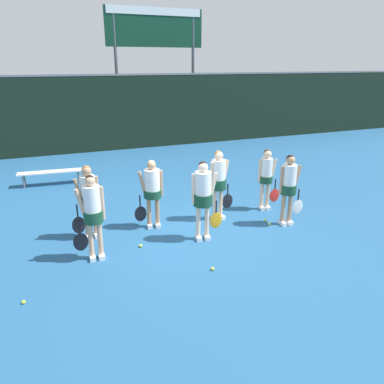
{
  "coord_description": "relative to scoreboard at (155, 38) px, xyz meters",
  "views": [
    {
      "loc": [
        -2.99,
        -7.37,
        3.72
      ],
      "look_at": [
        0.01,
        0.09,
        0.92
      ],
      "focal_mm": 35.0,
      "sensor_mm": 36.0,
      "label": 1
    }
  ],
  "objects": [
    {
      "name": "ground_plane",
      "position": [
        -2.25,
        -10.08,
        -4.76
      ],
      "size": [
        140.0,
        140.0,
        0.0
      ],
      "primitive_type": "plane",
      "color": "#235684"
    },
    {
      "name": "fence_windscreen",
      "position": [
        -2.25,
        -0.95,
        -3.11
      ],
      "size": [
        60.0,
        0.08,
        3.26
      ],
      "color": "black",
      "rests_on": "ground_plane"
    },
    {
      "name": "scoreboard",
      "position": [
        0.0,
        0.0,
        0.0
      ],
      "size": [
        4.48,
        0.15,
        6.0
      ],
      "color": "#515156",
      "rests_on": "ground_plane"
    },
    {
      "name": "bench_courtside",
      "position": [
        -5.14,
        -5.18,
        -4.37
      ],
      "size": [
        2.03,
        0.53,
        0.44
      ],
      "rotation": [
        0.0,
        0.0,
        -0.09
      ],
      "color": "silver",
      "rests_on": "ground_plane"
    },
    {
      "name": "player_0",
      "position": [
        -4.54,
        -10.57,
        -3.74
      ],
      "size": [
        0.65,
        0.37,
        1.73
      ],
      "rotation": [
        0.0,
        0.0,
        -0.05
      ],
      "color": "tan",
      "rests_on": "ground_plane"
    },
    {
      "name": "player_1",
      "position": [
        -2.21,
        -10.56,
        -3.7
      ],
      "size": [
        0.68,
        0.41,
        1.77
      ],
      "rotation": [
        0.0,
        0.0,
        -0.15
      ],
      "color": "beige",
      "rests_on": "ground_plane"
    },
    {
      "name": "player_2",
      "position": [
        -0.03,
        -10.57,
        -3.74
      ],
      "size": [
        0.67,
        0.38,
        1.72
      ],
      "rotation": [
        0.0,
        0.0,
        -0.1
      ],
      "color": "tan",
      "rests_on": "ground_plane"
    },
    {
      "name": "player_3",
      "position": [
        -4.48,
        -9.56,
        -3.78
      ],
      "size": [
        0.65,
        0.37,
        1.66
      ],
      "rotation": [
        0.0,
        0.0,
        0.08
      ],
      "color": "tan",
      "rests_on": "ground_plane"
    },
    {
      "name": "player_4",
      "position": [
        -3.05,
        -9.53,
        -3.79
      ],
      "size": [
        0.68,
        0.41,
        1.63
      ],
      "rotation": [
        0.0,
        0.0,
        -0.17
      ],
      "color": "tan",
      "rests_on": "ground_plane"
    },
    {
      "name": "player_5",
      "position": [
        -1.42,
        -9.67,
        -3.72
      ],
      "size": [
        0.67,
        0.39,
        1.74
      ],
      "rotation": [
        0.0,
        0.0,
        0.19
      ],
      "color": "beige",
      "rests_on": "ground_plane"
    },
    {
      "name": "player_6",
      "position": [
        0.03,
        -9.53,
        -3.81
      ],
      "size": [
        0.63,
        0.35,
        1.62
      ],
      "rotation": [
        0.0,
        0.0,
        -0.16
      ],
      "color": "beige",
      "rests_on": "ground_plane"
    },
    {
      "name": "tennis_ball_0",
      "position": [
        -0.43,
        -10.49,
        -4.72
      ],
      "size": [
        0.06,
        0.06,
        0.06
      ],
      "primitive_type": "sphere",
      "color": "#CCE033",
      "rests_on": "ground_plane"
    },
    {
      "name": "tennis_ball_1",
      "position": [
        -0.4,
        -10.27,
        -4.72
      ],
      "size": [
        0.06,
        0.06,
        0.06
      ],
      "primitive_type": "sphere",
      "color": "#CCE033",
      "rests_on": "ground_plane"
    },
    {
      "name": "tennis_ball_2",
      "position": [
        -2.58,
        -11.86,
        -4.72
      ],
      "size": [
        0.07,
        0.07,
        0.07
      ],
      "primitive_type": "sphere",
      "color": "#CCE033",
      "rests_on": "ground_plane"
    },
    {
      "name": "tennis_ball_3",
      "position": [
        -3.6,
        -10.44,
        -4.72
      ],
      "size": [
        0.07,
        0.07,
        0.07
      ],
      "primitive_type": "sphere",
      "color": "#CCE033",
      "rests_on": "ground_plane"
    },
    {
      "name": "tennis_ball_4",
      "position": [
        -5.87,
        -11.65,
        -4.72
      ],
      "size": [
        0.06,
        0.06,
        0.06
      ],
      "primitive_type": "sphere",
      "color": "#CCE033",
      "rests_on": "ground_plane"
    }
  ]
}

